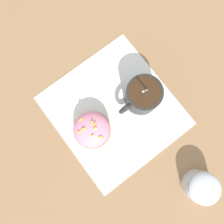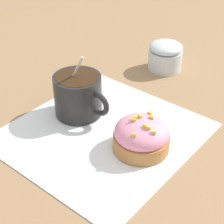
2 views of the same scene
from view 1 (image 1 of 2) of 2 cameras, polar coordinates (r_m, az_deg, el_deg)
name	(u,v)px [view 1 (image 1 of 2)]	position (r m, az deg, el deg)	size (l,w,h in m)	color
ground_plane	(114,111)	(0.52, 0.58, 0.36)	(3.00, 3.00, 0.00)	#93704C
paper_napkin	(114,111)	(0.52, 0.58, 0.38)	(0.28, 0.29, 0.00)	white
coffee_cup	(142,96)	(0.49, 7.96, 4.27)	(0.11, 0.08, 0.11)	black
frosted_pastry	(92,130)	(0.49, -5.26, -4.62)	(0.08, 0.08, 0.05)	#B2753D
sugar_bowl	(201,187)	(0.53, 22.32, -17.69)	(0.07, 0.07, 0.06)	silver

